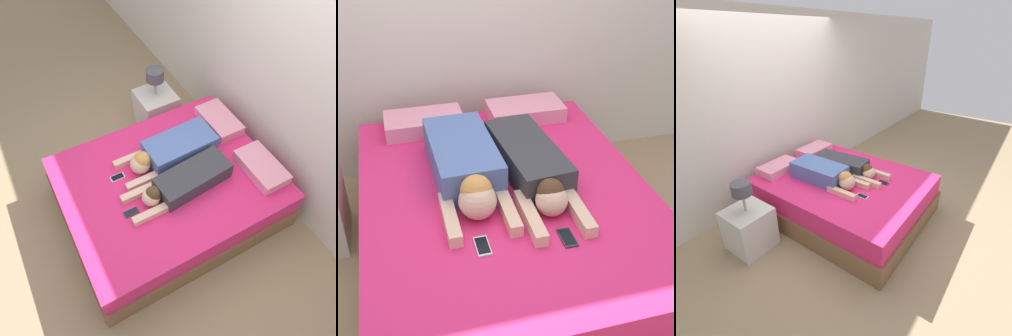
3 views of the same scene
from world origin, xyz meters
The scene contains 10 objects.
ground_plane centered at (0.00, 0.00, 0.00)m, with size 12.00×12.00×0.00m, color #9E8460.
wall_back centered at (0.00, 1.23, 1.30)m, with size 12.00×0.06×2.60m.
bed centered at (0.00, 0.00, 0.27)m, with size 1.74×2.16×0.54m.
pillow_head_left centered at (-0.38, 0.86, 0.60)m, with size 0.55×0.31×0.11m.
pillow_head_right centered at (0.38, 0.86, 0.60)m, with size 0.55×0.31×0.11m.
person_left centered at (-0.21, 0.15, 0.65)m, with size 0.39×1.05×0.24m.
person_right centered at (0.18, 0.07, 0.63)m, with size 0.38×1.09×0.20m.
cell_phone_left centered at (-0.24, -0.45, 0.55)m, with size 0.07×0.14×0.01m.
cell_phone_right centered at (0.19, -0.49, 0.55)m, with size 0.07×0.14×0.01m.
nightstand centered at (-1.21, 0.49, 0.29)m, with size 0.46×0.46×0.87m.
Camera 1 is at (1.68, -0.92, 3.21)m, focal length 35.00 mm.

